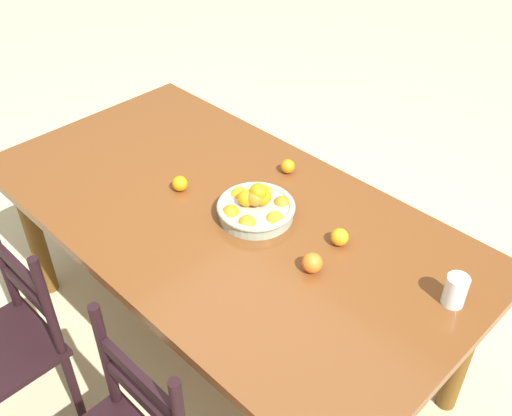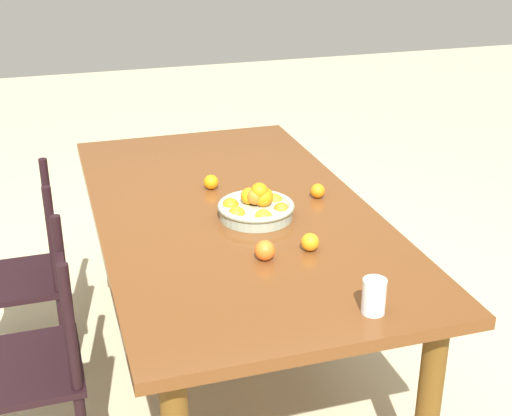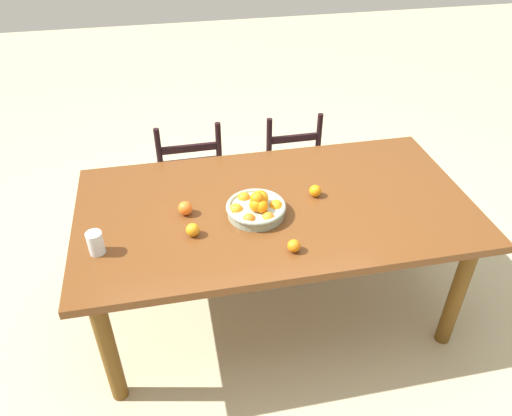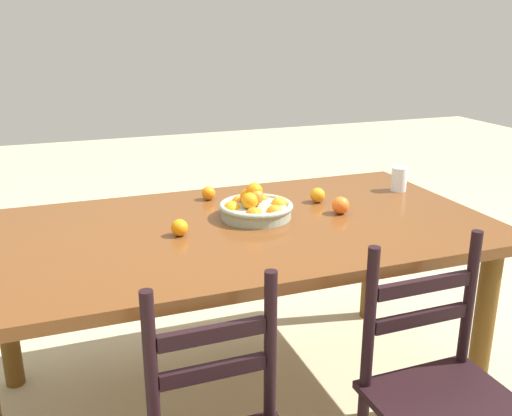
{
  "view_description": "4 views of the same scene",
  "coord_description": "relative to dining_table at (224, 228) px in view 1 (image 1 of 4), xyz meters",
  "views": [
    {
      "loc": [
        -1.34,
        1.16,
        2.18
      ],
      "look_at": [
        -0.11,
        -0.06,
        0.81
      ],
      "focal_mm": 41.08,
      "sensor_mm": 36.0,
      "label": 1
    },
    {
      "loc": [
        -2.53,
        0.68,
        1.93
      ],
      "look_at": [
        -0.11,
        -0.06,
        0.81
      ],
      "focal_mm": 50.1,
      "sensor_mm": 36.0,
      "label": 2
    },
    {
      "loc": [
        -0.5,
        -1.98,
        2.27
      ],
      "look_at": [
        -0.11,
        -0.06,
        0.81
      ],
      "focal_mm": 34.63,
      "sensor_mm": 36.0,
      "label": 3
    },
    {
      "loc": [
        0.64,
        1.98,
        1.52
      ],
      "look_at": [
        -0.11,
        -0.06,
        0.81
      ],
      "focal_mm": 39.94,
      "sensor_mm": 36.0,
      "label": 4
    }
  ],
  "objects": [
    {
      "name": "orange_loose_2",
      "position": [
        -0.44,
        -0.16,
        0.12
      ],
      "size": [
        0.06,
        0.06,
        0.06
      ],
      "primitive_type": "sphere",
      "color": "orange",
      "rests_on": "dining_table"
    },
    {
      "name": "orange_loose_3",
      "position": [
        0.0,
        -0.37,
        0.12
      ],
      "size": [
        0.06,
        0.06,
        0.06
      ],
      "primitive_type": "sphere",
      "color": "orange",
      "rests_on": "dining_table"
    },
    {
      "name": "dining_table",
      "position": [
        0.0,
        0.0,
        0.0
      ],
      "size": [
        2.02,
        1.08,
        0.77
      ],
      "color": "brown",
      "rests_on": "ground"
    },
    {
      "name": "ground_plane",
      "position": [
        0.0,
        0.0,
        -0.69
      ],
      "size": [
        12.0,
        12.0,
        0.0
      ],
      "primitive_type": "plane",
      "color": "#BDB18A"
    },
    {
      "name": "chair_by_cabinet",
      "position": [
        0.29,
        0.83,
        -0.26
      ],
      "size": [
        0.39,
        0.39,
        0.9
      ],
      "rotation": [
        0.0,
        0.0,
        3.15
      ],
      "color": "black",
      "rests_on": "ground"
    },
    {
      "name": "orange_loose_0",
      "position": [
        -0.46,
        0.01,
        0.12
      ],
      "size": [
        0.07,
        0.07,
        0.07
      ],
      "primitive_type": "sphere",
      "color": "orange",
      "rests_on": "dining_table"
    },
    {
      "name": "fruit_bowl",
      "position": [
        -0.11,
        -0.07,
        0.13
      ],
      "size": [
        0.3,
        0.3,
        0.14
      ],
      "color": "#97A58E",
      "rests_on": "dining_table"
    },
    {
      "name": "orange_loose_1",
      "position": [
        0.22,
        0.03,
        0.12
      ],
      "size": [
        0.06,
        0.06,
        0.06
      ],
      "primitive_type": "sphere",
      "color": "orange",
      "rests_on": "dining_table"
    },
    {
      "name": "drinking_glass",
      "position": [
        -0.87,
        -0.2,
        0.14
      ],
      "size": [
        0.07,
        0.07,
        0.11
      ],
      "primitive_type": "cylinder",
      "color": "silver",
      "rests_on": "dining_table"
    }
  ]
}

